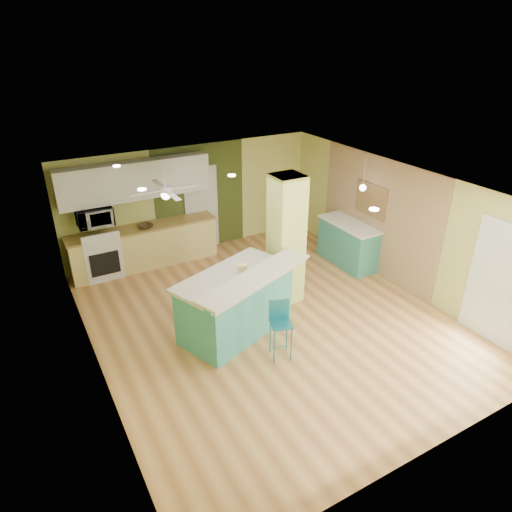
# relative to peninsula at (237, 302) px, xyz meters

# --- Properties ---
(floor) EXTENTS (6.00, 7.00, 0.01)m
(floor) POSITION_rel_peninsula_xyz_m (0.67, 0.02, -0.58)
(floor) COLOR #A66C3A
(floor) RESTS_ON ground
(ceiling) EXTENTS (6.00, 7.00, 0.01)m
(ceiling) POSITION_rel_peninsula_xyz_m (0.67, 0.02, 1.93)
(ceiling) COLOR white
(ceiling) RESTS_ON wall_back
(wall_back) EXTENTS (6.00, 0.01, 2.50)m
(wall_back) POSITION_rel_peninsula_xyz_m (0.67, 3.52, 0.67)
(wall_back) COLOR #C7C86B
(wall_back) RESTS_ON floor
(wall_front) EXTENTS (6.00, 0.01, 2.50)m
(wall_front) POSITION_rel_peninsula_xyz_m (0.67, -3.49, 0.67)
(wall_front) COLOR #C7C86B
(wall_front) RESTS_ON floor
(wall_left) EXTENTS (0.01, 7.00, 2.50)m
(wall_left) POSITION_rel_peninsula_xyz_m (-2.33, 0.02, 0.67)
(wall_left) COLOR #C7C86B
(wall_left) RESTS_ON floor
(wall_right) EXTENTS (0.01, 7.00, 2.50)m
(wall_right) POSITION_rel_peninsula_xyz_m (3.68, 0.02, 0.67)
(wall_right) COLOR #C7C86B
(wall_right) RESTS_ON floor
(wood_panel) EXTENTS (0.02, 3.40, 2.50)m
(wood_panel) POSITION_rel_peninsula_xyz_m (3.66, 0.62, 0.67)
(wood_panel) COLOR #937154
(wood_panel) RESTS_ON floor
(olive_accent) EXTENTS (2.20, 0.02, 2.50)m
(olive_accent) POSITION_rel_peninsula_xyz_m (0.87, 3.51, 0.67)
(olive_accent) COLOR #3D491D
(olive_accent) RESTS_ON floor
(interior_door) EXTENTS (0.82, 0.05, 2.00)m
(interior_door) POSITION_rel_peninsula_xyz_m (0.87, 3.48, 0.42)
(interior_door) COLOR silver
(interior_door) RESTS_ON floor
(french_door) EXTENTS (0.04, 1.08, 2.10)m
(french_door) POSITION_rel_peninsula_xyz_m (3.64, -2.28, 0.47)
(french_door) COLOR white
(french_door) RESTS_ON floor
(column) EXTENTS (0.55, 0.55, 2.50)m
(column) POSITION_rel_peninsula_xyz_m (1.32, 0.52, 0.67)
(column) COLOR #C8DA65
(column) RESTS_ON floor
(kitchen_run) EXTENTS (3.25, 0.63, 0.94)m
(kitchen_run) POSITION_rel_peninsula_xyz_m (-0.63, 3.22, -0.11)
(kitchen_run) COLOR #E1CB75
(kitchen_run) RESTS_ON floor
(stove) EXTENTS (0.76, 0.66, 1.08)m
(stove) POSITION_rel_peninsula_xyz_m (-1.58, 3.21, -0.12)
(stove) COLOR white
(stove) RESTS_ON floor
(upper_cabinets) EXTENTS (3.20, 0.34, 0.80)m
(upper_cabinets) POSITION_rel_peninsula_xyz_m (-0.63, 3.34, 1.37)
(upper_cabinets) COLOR silver
(upper_cabinets) RESTS_ON wall_back
(microwave) EXTENTS (0.70, 0.48, 0.39)m
(microwave) POSITION_rel_peninsula_xyz_m (-1.58, 3.22, 0.77)
(microwave) COLOR silver
(microwave) RESTS_ON wall_back
(ceiling_fan) EXTENTS (1.41, 1.41, 0.61)m
(ceiling_fan) POSITION_rel_peninsula_xyz_m (-0.43, 2.02, 1.50)
(ceiling_fan) COLOR silver
(ceiling_fan) RESTS_ON ceiling
(pendant_lamp) EXTENTS (0.14, 0.14, 0.69)m
(pendant_lamp) POSITION_rel_peninsula_xyz_m (3.32, 0.77, 1.31)
(pendant_lamp) COLOR white
(pendant_lamp) RESTS_ON ceiling
(wall_decor) EXTENTS (0.03, 0.90, 0.70)m
(wall_decor) POSITION_rel_peninsula_xyz_m (3.64, 0.82, 0.97)
(wall_decor) COLOR brown
(wall_decor) RESTS_ON wood_panel
(peninsula) EXTENTS (2.50, 1.94, 1.25)m
(peninsula) POSITION_rel_peninsula_xyz_m (0.00, 0.00, 0.00)
(peninsula) COLOR teal
(peninsula) RESTS_ON floor
(bar_stool) EXTENTS (0.41, 0.41, 0.99)m
(bar_stool) POSITION_rel_peninsula_xyz_m (0.30, -0.93, 0.08)
(bar_stool) COLOR #1C6D7F
(bar_stool) RESTS_ON floor
(side_counter) EXTENTS (0.64, 1.51, 0.97)m
(side_counter) POSITION_rel_peninsula_xyz_m (3.37, 1.11, -0.09)
(side_counter) COLOR teal
(side_counter) RESTS_ON floor
(fruit_bowl) EXTENTS (0.38, 0.38, 0.08)m
(fruit_bowl) POSITION_rel_peninsula_xyz_m (-0.60, 3.12, 0.40)
(fruit_bowl) COLOR #3D2B19
(fruit_bowl) RESTS_ON kitchen_run
(canister) EXTENTS (0.16, 0.16, 0.16)m
(canister) POSITION_rel_peninsula_xyz_m (0.16, 0.07, 0.59)
(canister) COLOR gold
(canister) RESTS_ON peninsula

